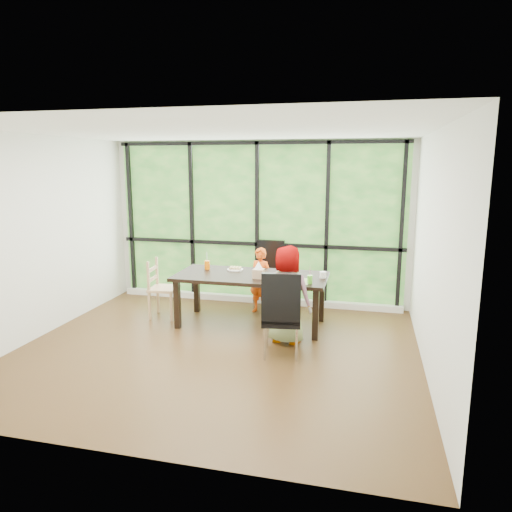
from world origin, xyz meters
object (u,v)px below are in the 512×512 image
Objects in this scene: chair_window_leather at (268,275)px; chair_end_beech at (164,289)px; child_toddler at (260,281)px; plate_near at (289,280)px; child_older at (288,295)px; chair_interior_leather at (281,313)px; tissue_box at (259,274)px; orange_cup at (207,265)px; dining_table at (251,300)px; plate_far at (235,269)px; white_mug at (323,275)px; green_cup at (310,279)px.

chair_end_beech is at bearing -146.56° from chair_window_leather.
child_toddler is 4.22× the size of plate_near.
chair_window_leather is at bearing -58.48° from child_older.
chair_interior_leather reaches higher than tissue_box.
orange_cup is 0.96m from tissue_box.
plate_near is at bearing -63.56° from chair_window_leather.
chair_window_leather is 4.39× the size of plate_near.
plate_far is at bearing 141.62° from dining_table.
chair_end_beech is at bearing -35.25° from chair_interior_leather.
plate_near is at bearing -151.19° from white_mug.
child_toddler is (-0.63, 1.58, -0.02)m from chair_interior_leather.
chair_end_beech is 0.87× the size of child_toddler.
chair_end_beech is (-1.43, -0.90, -0.09)m from chair_window_leather.
chair_window_leather is (0.05, 0.93, 0.17)m from dining_table.
dining_table is at bearing -92.06° from chair_window_leather.
child_older is 0.39m from green_cup.
child_older reaches higher than child_toddler.
plate_far is at bearing -61.13° from chair_interior_leather.
chair_end_beech is 9.90× the size of white_mug.
white_mug reaches higher than dining_table.
child_toddler reaches higher than dining_table.
green_cup is (1.19, -0.54, 0.05)m from plate_far.
child_toddler is 4.32× the size of plate_far.
orange_cup is 1.69m from green_cup.
chair_end_beech is at bearing -168.49° from plate_far.
chair_interior_leather is at bearing -52.57° from plate_far.
orange_cup reaches higher than tissue_box.
chair_window_leather is at bearing 124.26° from green_cup.
chair_interior_leather is at bearing -40.86° from orange_cup.
child_toddler is 1.19m from white_mug.
chair_end_beech is (-1.38, 0.03, 0.08)m from dining_table.
child_toddler is 0.80× the size of child_older.
plate_far is 0.62m from tissue_box.
chair_interior_leather is 1.70m from child_toddler.
dining_table is at bearing 161.53° from plate_near.
chair_interior_leather reaches higher than dining_table.
chair_interior_leather is at bearing -110.18° from green_cup.
child_toddler reaches higher than green_cup.
dining_table is at bearing -95.95° from chair_end_beech.
dining_table is 2.01× the size of chair_interior_leather.
child_toddler is 1.01m from plate_near.
chair_window_leather is at bearing -81.66° from chair_interior_leather.
tissue_box reaches higher than plate_far.
plate_far and plate_near have the same top height.
plate_far is (-0.36, -0.69, 0.22)m from chair_window_leather.
white_mug is at bearing -4.82° from orange_cup.
tissue_box reaches higher than white_mug.
dining_table is 2.09× the size of child_toddler.
child_older reaches higher than chair_interior_leather.
chair_window_leather is 0.83× the size of child_older.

